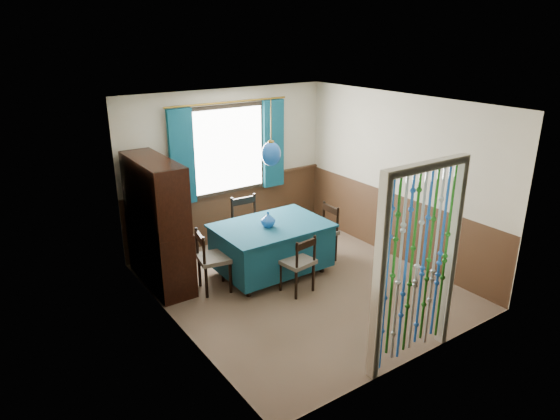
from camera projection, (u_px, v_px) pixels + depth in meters
floor at (301, 285)px, 6.92m from camera, size 4.00×4.00×0.00m
ceiling at (304, 103)px, 6.06m from camera, size 4.00×4.00×0.00m
wall_back at (228, 167)px, 8.04m from camera, size 3.60×0.00×3.60m
wall_front at (423, 254)px, 4.94m from camera, size 3.60×0.00×3.60m
wall_left at (173, 230)px, 5.53m from camera, size 0.00×4.00×4.00m
wall_right at (398, 178)px, 7.45m from camera, size 0.00×4.00×4.00m
wainscot_back at (230, 211)px, 8.28m from camera, size 3.60×0.00×3.60m
wainscot_front at (415, 319)px, 5.21m from camera, size 3.60×0.00×3.60m
wainscot_left at (179, 290)px, 5.80m from camera, size 0.00×4.00×4.00m
wainscot_right at (394, 225)px, 7.70m from camera, size 0.00×4.00×4.00m
window at (229, 150)px, 7.90m from camera, size 1.32×0.12×1.42m
doorway at (417, 270)px, 5.06m from camera, size 1.16×0.12×2.18m
dining_table at (272, 245)px, 7.13m from camera, size 1.57×1.09×0.76m
chair_near at (298, 262)px, 6.62m from camera, size 0.45×0.44×0.81m
chair_far at (249, 226)px, 7.67m from camera, size 0.49×0.47×0.95m
chair_left at (212, 259)px, 6.66m from camera, size 0.48×0.50×0.87m
chair_right at (322, 231)px, 7.58m from camera, size 0.43×0.45×0.87m
sideboard at (158, 242)px, 6.81m from camera, size 0.48×1.36×1.78m
pendant_lamp at (271, 154)px, 6.67m from camera, size 0.27×0.27×0.89m
vase_table at (268, 220)px, 6.92m from camera, size 0.19×0.19×0.19m
bowl_shelf at (166, 203)px, 6.44m from camera, size 0.22×0.22×0.05m
vase_sideboard at (154, 211)px, 6.89m from camera, size 0.20×0.20×0.20m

